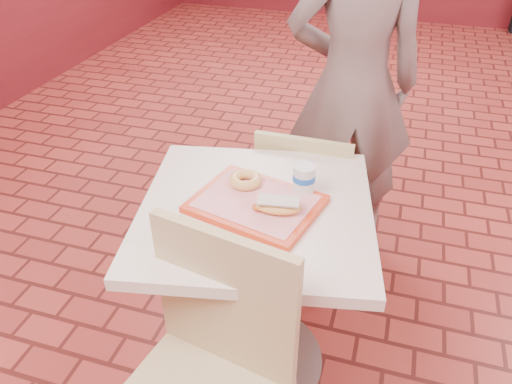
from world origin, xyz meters
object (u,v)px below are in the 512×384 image
(main_table, at_px, (256,266))
(ring_donut, at_px, (245,180))
(serving_tray, at_px, (256,204))
(customer, at_px, (353,85))
(chair_main_back, at_px, (305,203))
(paper_cup, at_px, (304,178))
(chair_main_front, at_px, (206,373))
(long_john_donut, at_px, (277,206))

(main_table, height_order, ring_donut, ring_donut)
(main_table, height_order, serving_tray, serving_tray)
(customer, relative_size, serving_tray, 4.40)
(main_table, distance_m, chair_main_back, 0.54)
(customer, bearing_deg, paper_cup, 72.61)
(customer, bearing_deg, main_table, 65.07)
(customer, distance_m, ring_donut, 0.94)
(chair_main_front, height_order, paper_cup, chair_main_front)
(chair_main_back, distance_m, paper_cup, 0.59)
(chair_main_back, xyz_separation_m, long_john_donut, (0.01, -0.57, 0.38))
(ring_donut, distance_m, long_john_donut, 0.19)
(chair_main_front, relative_size, serving_tray, 2.44)
(long_john_donut, bearing_deg, paper_cup, 69.73)
(chair_main_front, xyz_separation_m, ring_donut, (-0.06, 0.56, 0.31))
(customer, bearing_deg, serving_tray, 65.07)
(main_table, height_order, chair_main_front, chair_main_front)
(serving_tray, xyz_separation_m, paper_cup, (0.14, 0.11, 0.06))
(long_john_donut, xyz_separation_m, paper_cup, (0.05, 0.15, 0.03))
(ring_donut, xyz_separation_m, long_john_donut, (0.15, -0.12, 0.00))
(chair_main_front, height_order, serving_tray, chair_main_front)
(chair_main_back, bearing_deg, paper_cup, 99.69)
(chair_main_back, bearing_deg, chair_main_front, 86.31)
(chair_main_front, height_order, ring_donut, chair_main_front)
(ring_donut, bearing_deg, paper_cup, 6.36)
(serving_tray, bearing_deg, paper_cup, 38.10)
(paper_cup, bearing_deg, long_john_donut, -110.27)
(customer, xyz_separation_m, long_john_donut, (-0.10, -1.03, -0.02))
(serving_tray, relative_size, long_john_donut, 2.47)
(chair_main_back, xyz_separation_m, customer, (0.11, 0.45, 0.40))
(main_table, bearing_deg, long_john_donut, -25.33)
(serving_tray, bearing_deg, customer, 79.59)
(main_table, distance_m, long_john_donut, 0.33)
(chair_main_back, xyz_separation_m, paper_cup, (0.07, -0.43, 0.41))
(main_table, bearing_deg, chair_main_front, -90.70)
(chair_main_front, height_order, customer, customer)
(chair_main_front, bearing_deg, serving_tray, 100.15)
(ring_donut, bearing_deg, chair_main_front, -84.00)
(customer, relative_size, paper_cup, 18.46)
(chair_main_back, distance_m, long_john_donut, 0.69)
(long_john_donut, bearing_deg, chair_main_back, 91.45)
(main_table, bearing_deg, ring_donut, 127.42)
(long_john_donut, bearing_deg, customer, 84.53)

